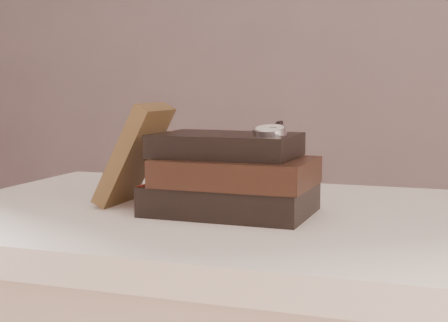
% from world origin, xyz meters
% --- Properties ---
extents(table, '(1.00, 0.60, 0.75)m').
position_xyz_m(table, '(0.00, 0.35, 0.66)').
color(table, white).
rests_on(table, ground).
extents(book_stack, '(0.23, 0.16, 0.11)m').
position_xyz_m(book_stack, '(-0.04, 0.32, 0.80)').
color(book_stack, black).
rests_on(book_stack, table).
extents(journal, '(0.10, 0.10, 0.16)m').
position_xyz_m(journal, '(-0.20, 0.33, 0.83)').
color(journal, '#422E19').
rests_on(journal, table).
extents(pocket_watch, '(0.05, 0.15, 0.02)m').
position_xyz_m(pocket_watch, '(0.01, 0.31, 0.87)').
color(pocket_watch, silver).
rests_on(pocket_watch, book_stack).
extents(eyeglasses, '(0.10, 0.11, 0.05)m').
position_xyz_m(eyeglasses, '(-0.12, 0.40, 0.81)').
color(eyeglasses, silver).
rests_on(eyeglasses, book_stack).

